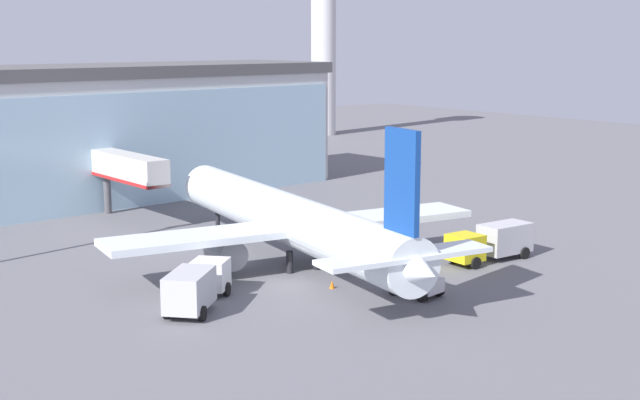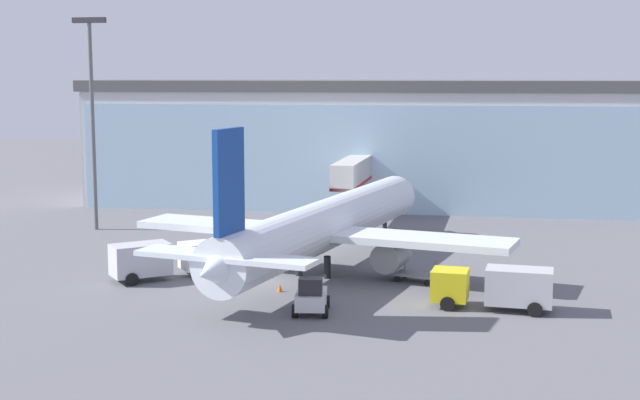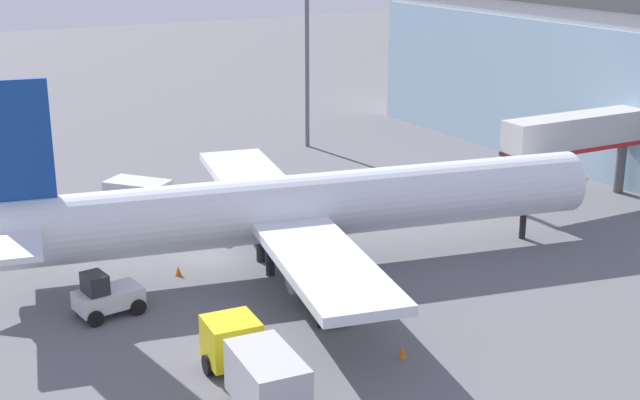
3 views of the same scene
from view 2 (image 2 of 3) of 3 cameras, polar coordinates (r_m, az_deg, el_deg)
The scene contains 11 objects.
ground at distance 62.62m, azimuth -3.01°, elevation -5.23°, with size 240.00×240.00×0.00m, color slate.
terminal_building at distance 98.96m, azimuth 2.72°, elevation 3.70°, with size 61.61×17.76×13.70m.
jet_bridge at distance 86.90m, azimuth 2.09°, elevation 1.69°, with size 2.25×11.67×6.12m.
apron_light_mast at distance 84.61m, azimuth -14.38°, elevation 5.86°, with size 3.20×0.40×19.46m.
airplane at distance 65.06m, azimuth 0.24°, elevation -1.69°, with size 28.44×36.75×11.33m.
catering_truck at distance 64.02m, azimuth -10.25°, elevation -3.71°, with size 6.95×6.45×2.65m.
fuel_truck at distance 55.95m, azimuth 11.22°, elevation -5.44°, with size 7.41×2.83×2.65m.
baggage_cart at distance 62.72m, azimuth 6.16°, elevation -4.77°, with size 3.13×2.31×1.50m.
pushback_tug at distance 54.22m, azimuth -0.57°, elevation -6.26°, with size 2.60×3.44×2.30m.
safety_cone_nose at distance 59.67m, azimuth -2.59°, elevation -5.62°, with size 0.36×0.36×0.55m, color orange.
safety_cone_wingtip at distance 63.33m, azimuth 11.07°, elevation -4.96°, with size 0.36×0.36×0.55m, color orange.
Camera 2 is at (15.76, -58.86, 14.41)m, focal length 50.00 mm.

